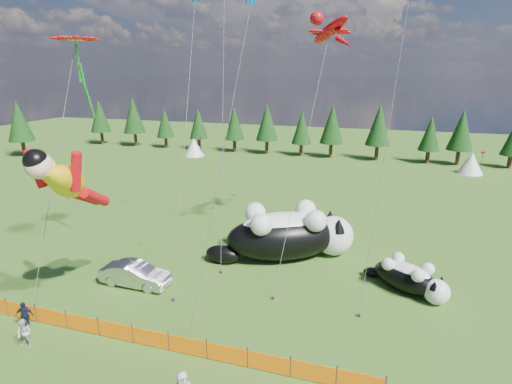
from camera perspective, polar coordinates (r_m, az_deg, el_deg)
ground at (r=23.83m, az=-10.86°, el=-16.61°), size 160.00×160.00×0.00m
safety_fence at (r=21.44m, az=-14.84°, el=-19.53°), size 22.06×0.06×1.10m
tree_line at (r=63.79m, az=8.00°, el=8.59°), size 90.00×4.00×8.00m
festival_tents at (r=58.57m, az=17.80°, el=4.62°), size 50.00×3.20×2.80m
cat_large at (r=28.87m, az=4.80°, el=-5.92°), size 10.15×7.10×3.94m
cat_small at (r=26.61m, az=21.08°, el=-11.33°), size 5.03×3.86×2.02m
car at (r=26.82m, az=-16.85°, el=-11.20°), size 4.47×1.58×1.47m
spectator_b at (r=23.56m, az=-30.19°, el=-17.06°), size 0.76×0.47×1.53m
spectator_c at (r=25.00m, az=-30.18°, el=-14.99°), size 1.02×0.75×1.56m
superhero_kite at (r=22.29m, az=-25.35°, el=1.32°), size 6.43×7.18×10.52m
gecko_kite at (r=29.08m, az=10.55°, el=21.75°), size 5.72×11.55×17.71m
flower_kite at (r=26.63m, az=-24.38°, el=18.94°), size 3.14×7.55×15.82m
diamond_kite_a at (r=27.28m, az=-8.77°, el=24.74°), size 1.37×6.75×18.80m
diamond_kite_c at (r=17.56m, az=-1.19°, el=23.18°), size 3.13×2.46×16.65m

